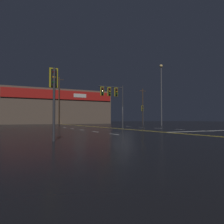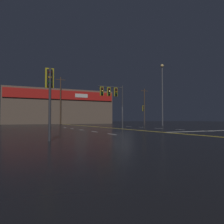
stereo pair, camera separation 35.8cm
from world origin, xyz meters
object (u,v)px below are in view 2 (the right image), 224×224
Objects in this scene: streetlight_median_approach at (162,87)px; traffic_signal_corner_northeast at (144,111)px; traffic_signal_median at (112,95)px; traffic_signal_corner_southwest at (50,87)px.

traffic_signal_corner_northeast is at bearing 152.53° from streetlight_median_approach.
traffic_signal_median reaches higher than traffic_signal_corner_northeast.
traffic_signal_corner_northeast is (11.07, 10.15, -1.26)m from traffic_signal_median.
traffic_signal_corner_northeast is 0.33× the size of streetlight_median_approach.
traffic_signal_median is 16.69m from streetlight_median_approach.
traffic_signal_median is 14.03m from traffic_signal_corner_southwest.
traffic_signal_median is 0.46× the size of streetlight_median_approach.
traffic_signal_corner_northeast is 5.32m from streetlight_median_approach.
traffic_signal_corner_southwest is (-8.70, -10.95, -1.17)m from traffic_signal_median.
traffic_signal_median reaches higher than traffic_signal_corner_southwest.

